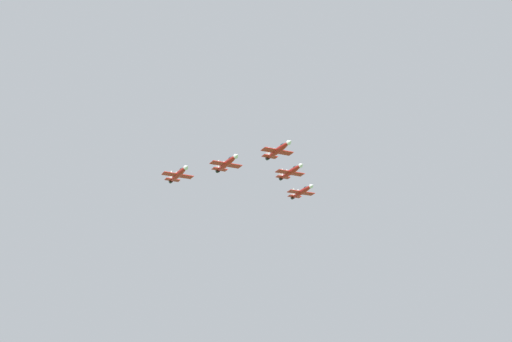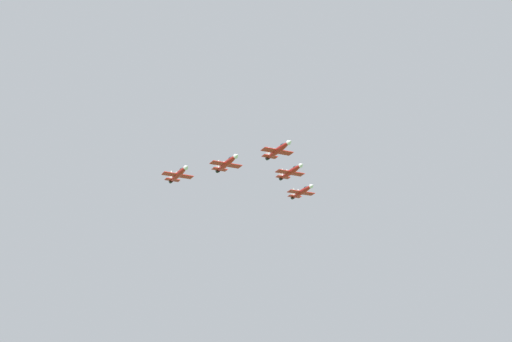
% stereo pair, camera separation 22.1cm
% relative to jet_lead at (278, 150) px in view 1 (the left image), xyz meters
% --- Properties ---
extents(jet_lead, '(11.74, 19.03, 4.00)m').
position_rel_jet_lead_xyz_m(jet_lead, '(0.00, 0.00, 0.00)').
color(jet_lead, red).
extents(jet_left_wingman, '(11.42, 18.52, 3.89)m').
position_rel_jet_lead_xyz_m(jet_left_wingman, '(-11.67, -16.75, -1.00)').
color(jet_left_wingman, red).
extents(jet_right_wingman, '(11.91, 19.29, 4.05)m').
position_rel_jet_lead_xyz_m(jet_right_wingman, '(14.65, -14.21, -1.78)').
color(jet_right_wingman, red).
extents(jet_left_outer, '(11.45, 18.64, 3.92)m').
position_rel_jet_lead_xyz_m(jet_left_outer, '(-23.33, -33.50, -2.46)').
color(jet_left_outer, red).
extents(jet_right_outer, '(12.01, 19.46, 4.09)m').
position_rel_jet_lead_xyz_m(jet_right_outer, '(29.30, -28.42, -2.94)').
color(jet_right_outer, red).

